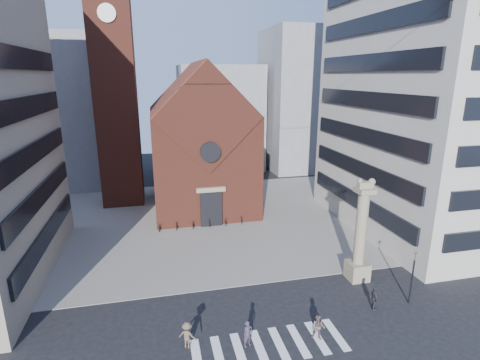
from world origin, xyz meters
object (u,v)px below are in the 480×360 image
at_px(pedestrian_0, 248,334).
at_px(pedestrian_1, 318,327).
at_px(scooter_0, 160,226).
at_px(lion_column, 360,240).
at_px(traffic_light, 412,275).
at_px(pedestrian_2, 374,298).

height_order(pedestrian_0, pedestrian_1, pedestrian_0).
bearing_deg(scooter_0, lion_column, -32.58).
relative_size(traffic_light, pedestrian_1, 2.50).
bearing_deg(lion_column, pedestrian_1, -135.61).
bearing_deg(traffic_light, pedestrian_0, -172.29).
bearing_deg(scooter_0, pedestrian_0, -66.87).
relative_size(pedestrian_1, scooter_0, 1.04).
distance_m(pedestrian_0, pedestrian_2, 9.90).
xyz_separation_m(pedestrian_0, pedestrian_2, (9.77, 1.62, 0.03)).
xyz_separation_m(traffic_light, pedestrian_1, (-8.24, -2.12, -1.43)).
height_order(lion_column, scooter_0, lion_column).
relative_size(pedestrian_0, pedestrian_2, 0.96).
bearing_deg(traffic_light, pedestrian_1, -165.58).
xyz_separation_m(pedestrian_2, scooter_0, (-14.66, 18.11, -0.43)).
xyz_separation_m(pedestrian_0, scooter_0, (-4.90, 19.73, -0.39)).
xyz_separation_m(traffic_light, pedestrian_0, (-12.77, -1.73, -1.41)).
distance_m(traffic_light, scooter_0, 25.28).
bearing_deg(scooter_0, pedestrian_1, -55.71).
bearing_deg(lion_column, scooter_0, 138.23).
distance_m(lion_column, traffic_light, 4.62).
distance_m(lion_column, pedestrian_2, 4.94).
distance_m(pedestrian_2, scooter_0, 23.31).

